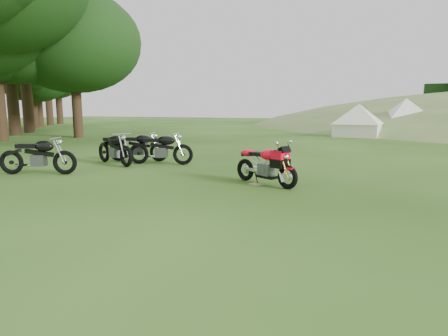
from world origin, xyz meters
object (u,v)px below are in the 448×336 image
at_px(tent_left, 358,118).
at_px(tent_mid, 405,116).
at_px(plywood_board, 256,184).
at_px(vintage_moto_d, 138,146).
at_px(vintage_moto_b, 38,155).
at_px(sport_motorcycle, 265,162).
at_px(vintage_moto_a, 161,148).
at_px(vintage_moto_c, 114,148).

height_order(tent_left, tent_mid, tent_mid).
relative_size(plywood_board, vintage_moto_d, 0.13).
bearing_deg(vintage_moto_b, tent_left, 47.06).
height_order(plywood_board, vintage_moto_b, vintage_moto_b).
bearing_deg(sport_motorcycle, plywood_board, -126.87).
bearing_deg(sport_motorcycle, vintage_moto_b, -143.53).
bearing_deg(vintage_moto_b, vintage_moto_a, 33.09).
height_order(vintage_moto_b, vintage_moto_d, vintage_moto_b).
bearing_deg(vintage_moto_a, vintage_moto_c, -169.59).
relative_size(vintage_moto_b, vintage_moto_c, 0.99).
relative_size(plywood_board, tent_left, 0.10).
xyz_separation_m(vintage_moto_b, vintage_moto_d, (0.84, 3.12, -0.01)).
height_order(sport_motorcycle, tent_left, tent_left).
distance_m(sport_motorcycle, vintage_moto_c, 5.27).
relative_size(vintage_moto_b, vintage_moto_d, 1.03).
distance_m(plywood_board, tent_left, 16.63).
height_order(vintage_moto_b, tent_mid, tent_mid).
bearing_deg(vintage_moto_c, vintage_moto_d, 99.83).
relative_size(tent_left, tent_mid, 0.89).
bearing_deg(vintage_moto_c, tent_left, 92.32).
height_order(sport_motorcycle, vintage_moto_c, vintage_moto_c).
bearing_deg(vintage_moto_c, plywood_board, 10.05).
height_order(sport_motorcycle, vintage_moto_a, vintage_moto_a).
bearing_deg(tent_left, plywood_board, -87.72).
xyz_separation_m(vintage_moto_b, vintage_moto_c, (0.63, 2.21, 0.01)).
distance_m(plywood_board, vintage_moto_c, 5.13).
xyz_separation_m(plywood_board, vintage_moto_a, (-3.70, 1.74, 0.51)).
bearing_deg(plywood_board, vintage_moto_b, -169.13).
relative_size(plywood_board, vintage_moto_a, 0.13).
xyz_separation_m(vintage_moto_c, tent_left, (5.81, 15.44, 0.59)).
relative_size(sport_motorcycle, vintage_moto_c, 0.87).
bearing_deg(plywood_board, vintage_moto_a, 154.77).
distance_m(vintage_moto_d, tent_left, 15.59).
xyz_separation_m(sport_motorcycle, vintage_moto_a, (-3.89, 1.64, 0.00)).
xyz_separation_m(plywood_board, vintage_moto_d, (-4.76, 2.04, 0.49)).
height_order(vintage_moto_a, vintage_moto_d, vintage_moto_a).
height_order(vintage_moto_d, tent_mid, tent_mid).
distance_m(vintage_moto_c, tent_mid, 20.86).
bearing_deg(plywood_board, vintage_moto_c, 167.11).
xyz_separation_m(sport_motorcycle, vintage_moto_d, (-4.95, 1.94, -0.01)).
height_order(sport_motorcycle, vintage_moto_d, sport_motorcycle).
bearing_deg(vintage_moto_b, tent_mid, 43.86).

